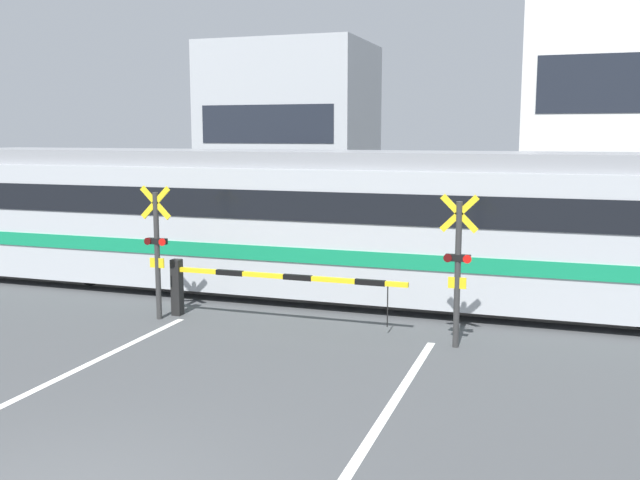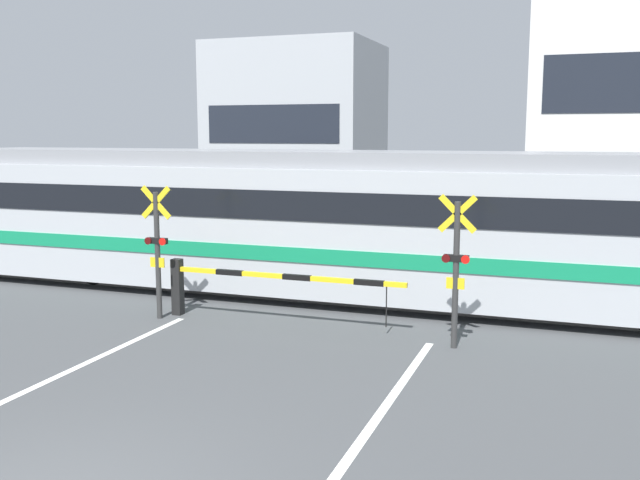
{
  "view_description": "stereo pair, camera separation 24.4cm",
  "coord_description": "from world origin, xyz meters",
  "px_view_note": "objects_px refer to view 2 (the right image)",
  "views": [
    {
      "loc": [
        4.72,
        -5.4,
        3.8
      ],
      "look_at": [
        0.0,
        8.45,
        1.6
      ],
      "focal_mm": 40.0,
      "sensor_mm": 36.0,
      "label": 1
    },
    {
      "loc": [
        4.95,
        -5.32,
        3.8
      ],
      "look_at": [
        0.0,
        8.45,
        1.6
      ],
      "focal_mm": 40.0,
      "sensor_mm": 36.0,
      "label": 2
    }
  ],
  "objects_px": {
    "crossing_barrier_near": "(238,282)",
    "crossing_signal_left": "(157,246)",
    "crossing_barrier_far": "(429,249)",
    "pedestrian": "(448,224)",
    "commuter_train": "(344,221)",
    "crossing_signal_right": "(456,265)"
  },
  "relations": [
    {
      "from": "crossing_signal_left",
      "to": "pedestrian",
      "type": "height_order",
      "value": "crossing_signal_left"
    },
    {
      "from": "crossing_barrier_near",
      "to": "crossing_signal_right",
      "type": "bearing_deg",
      "value": -5.18
    },
    {
      "from": "crossing_barrier_near",
      "to": "crossing_signal_right",
      "type": "distance_m",
      "value": 4.53
    },
    {
      "from": "crossing_barrier_near",
      "to": "crossing_signal_left",
      "type": "distance_m",
      "value": 1.81
    },
    {
      "from": "commuter_train",
      "to": "crossing_barrier_far",
      "type": "xyz_separation_m",
      "value": [
        1.44,
        2.82,
        -1.01
      ]
    },
    {
      "from": "commuter_train",
      "to": "pedestrian",
      "type": "height_order",
      "value": "commuter_train"
    },
    {
      "from": "crossing_barrier_far",
      "to": "crossing_signal_left",
      "type": "distance_m",
      "value": 7.41
    },
    {
      "from": "crossing_signal_left",
      "to": "crossing_barrier_far",
      "type": "bearing_deg",
      "value": 52.77
    },
    {
      "from": "crossing_barrier_far",
      "to": "crossing_signal_right",
      "type": "height_order",
      "value": "crossing_signal_right"
    },
    {
      "from": "crossing_signal_right",
      "to": "commuter_train",
      "type": "bearing_deg",
      "value": 135.09
    },
    {
      "from": "crossing_barrier_near",
      "to": "crossing_signal_left",
      "type": "xyz_separation_m",
      "value": [
        -1.62,
        -0.4,
        0.7
      ]
    },
    {
      "from": "crossing_barrier_far",
      "to": "pedestrian",
      "type": "relative_size",
      "value": 2.95
    },
    {
      "from": "crossing_signal_right",
      "to": "crossing_barrier_near",
      "type": "bearing_deg",
      "value": 174.82
    },
    {
      "from": "crossing_barrier_far",
      "to": "crossing_signal_left",
      "type": "xyz_separation_m",
      "value": [
        -4.46,
        -5.87,
        0.7
      ]
    },
    {
      "from": "commuter_train",
      "to": "pedestrian",
      "type": "relative_size",
      "value": 12.21
    },
    {
      "from": "crossing_signal_left",
      "to": "pedestrian",
      "type": "distance_m",
      "value": 10.67
    },
    {
      "from": "crossing_signal_left",
      "to": "pedestrian",
      "type": "relative_size",
      "value": 1.62
    },
    {
      "from": "commuter_train",
      "to": "crossing_barrier_far",
      "type": "height_order",
      "value": "commuter_train"
    },
    {
      "from": "crossing_barrier_far",
      "to": "pedestrian",
      "type": "xyz_separation_m",
      "value": [
        -0.19,
        3.89,
        0.17
      ]
    },
    {
      "from": "crossing_signal_left",
      "to": "pedestrian",
      "type": "xyz_separation_m",
      "value": [
        4.28,
        9.76,
        -0.53
      ]
    },
    {
      "from": "crossing_barrier_far",
      "to": "pedestrian",
      "type": "bearing_deg",
      "value": 92.75
    },
    {
      "from": "pedestrian",
      "to": "crossing_barrier_far",
      "type": "bearing_deg",
      "value": -87.25
    }
  ]
}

